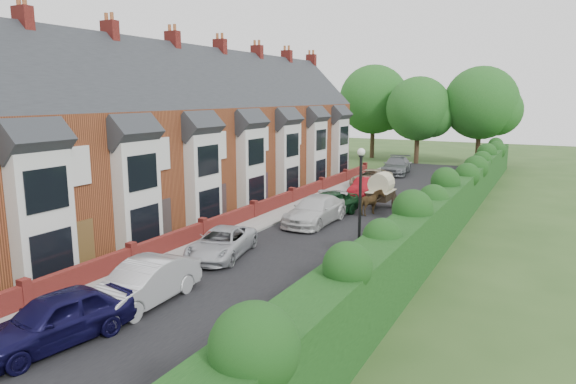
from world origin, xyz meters
The scene contains 23 objects.
ground centered at (0.00, 0.00, 0.00)m, with size 140.00×140.00×0.00m, color #2D4C1E.
road centered at (-0.50, 11.00, 0.01)m, with size 6.00×58.00×0.02m, color black.
pavement_hedge_side centered at (3.60, 11.00, 0.06)m, with size 2.20×58.00×0.12m, color gray.
pavement_house_side centered at (-4.35, 11.00, 0.06)m, with size 1.70×58.00×0.12m, color gray.
kerb_hedge_side centered at (2.55, 11.00, 0.07)m, with size 0.18×58.00×0.13m, color gray.
kerb_house_side centered at (-3.55, 11.00, 0.07)m, with size 0.18×58.00×0.13m, color gray.
hedge centered at (5.40, 11.00, 1.60)m, with size 2.10×58.00×2.85m.
terrace_row centered at (-10.87, 9.98, 4.47)m, with size 9.05×40.50×11.50m.
garden_wall_row centered at (-5.35, 10.00, 0.46)m, with size 0.35×40.35×1.10m.
lamppost centered at (3.40, 4.00, 3.30)m, with size 0.32×0.32×5.16m.
tree_far_left centered at (-2.65, 40.08, 5.71)m, with size 7.14×6.80×9.29m.
tree_far_right centered at (3.39, 42.08, 6.31)m, with size 7.98×7.60×10.31m.
tree_far_back centered at (-8.59, 43.08, 6.62)m, with size 8.40×8.00×10.82m.
car_navy centered at (-2.27, -6.20, 0.79)m, with size 1.87×4.64×1.58m, color black.
car_silver_a centered at (-2.07, -2.75, 0.77)m, with size 1.64×4.69×1.55m, color #B5B5BA.
car_silver_b centered at (-2.81, 3.00, 0.64)m, with size 2.13×4.62×1.29m, color #B7B8BF.
car_white centered at (-1.60, 10.60, 0.77)m, with size 2.17×5.34×1.55m, color silver.
car_green centered at (-1.60, 12.60, 0.79)m, with size 1.88×4.66×1.59m, color #0F3318.
car_red centered at (-1.62, 19.44, 0.71)m, with size 1.50×4.29×1.41m, color maroon.
car_beige centered at (-2.67, 23.80, 0.69)m, with size 2.30×4.99×1.39m, color tan.
car_grey centered at (-2.73, 31.30, 0.80)m, with size 2.25×5.53×1.61m, color slate.
horse centered at (0.56, 14.09, 0.78)m, with size 0.84×1.84×1.56m, color #4C361C.
horse_cart centered at (0.56, 16.08, 1.37)m, with size 1.50×3.31×2.39m.
Camera 1 is at (10.27, -15.50, 7.20)m, focal length 32.00 mm.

